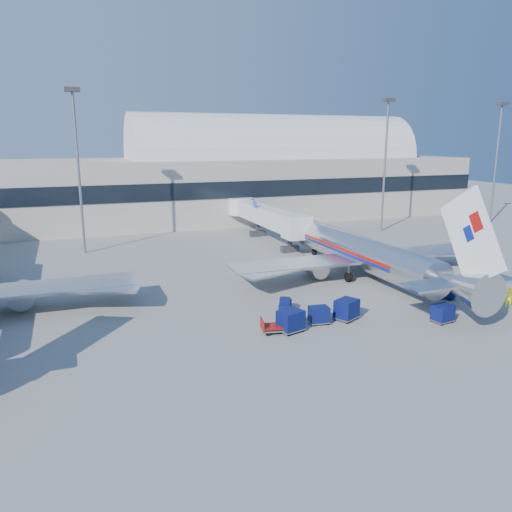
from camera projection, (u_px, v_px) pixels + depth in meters
name	position (u px, v px, depth m)	size (l,w,h in m)	color
ground	(303.00, 298.00, 50.94)	(260.00, 260.00, 0.00)	gray
terminal	(112.00, 184.00, 95.51)	(170.00, 28.15, 21.00)	#B2AA9E
airliner_main	(364.00, 253.00, 57.83)	(32.00, 37.26, 12.07)	silver
jetbridge_near	(262.00, 215.00, 80.73)	(4.40, 27.50, 6.25)	silver
mast_west	(77.00, 147.00, 68.00)	(2.00, 1.20, 22.60)	slate
mast_east	(386.00, 146.00, 85.26)	(2.00, 1.20, 22.60)	slate
mast_far_east	(498.00, 145.00, 93.89)	(2.00, 1.20, 22.60)	slate
barrier_near	(433.00, 273.00, 58.87)	(3.00, 0.55, 0.90)	#9E9E96
barrier_mid	(455.00, 270.00, 60.01)	(3.00, 0.55, 0.90)	#9E9E96
barrier_far	(477.00, 268.00, 61.15)	(3.00, 0.55, 0.90)	#9E9E96
tug_lead	(345.00, 307.00, 46.22)	(2.27, 1.50, 1.36)	#091148
tug_right	(442.00, 291.00, 50.89)	(2.43, 2.72, 1.60)	#091148
tug_left	(285.00, 305.00, 46.86)	(2.01, 2.44, 1.42)	#091148
cart_train_a	(347.00, 309.00, 44.56)	(2.61, 2.39, 1.86)	#091148
cart_train_b	(319.00, 315.00, 43.62)	(1.90, 1.54, 1.55)	#091148
cart_train_c	(291.00, 321.00, 41.72)	(2.49, 2.16, 1.87)	#091148
cart_solo_near	(443.00, 313.00, 43.94)	(2.01, 1.66, 1.59)	#091148
cart_solo_far	(479.00, 288.00, 51.11)	(2.37, 2.01, 1.82)	#091148
cart_open_red	(276.00, 327.00, 41.68)	(2.59, 2.04, 0.62)	slate
ramp_worker	(509.00, 297.00, 47.97)	(0.71, 0.47, 1.95)	#CAEA18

